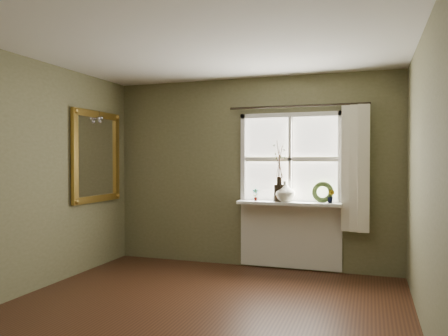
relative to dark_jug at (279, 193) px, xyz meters
name	(u,v)px	position (x,y,z in m)	size (l,w,h in m)	color
floor	(186,324)	(-0.42, -2.12, -1.03)	(4.50, 4.50, 0.00)	#3A1F12
ceiling	(185,33)	(-0.42, -2.12, 1.57)	(4.50, 4.50, 0.00)	silver
wall_back	(252,172)	(-0.42, 0.18, 0.27)	(4.00, 0.10, 2.60)	#666343
wall_left	(5,176)	(-2.47, -2.12, 0.27)	(0.10, 4.50, 2.60)	#666343
wall_right	(439,183)	(1.63, -2.12, 0.27)	(0.10, 4.50, 2.60)	#666343
window_frame	(290,159)	(0.13, 0.11, 0.45)	(1.36, 0.06, 1.24)	silver
window_sill	(289,203)	(0.13, 0.00, -0.13)	(1.36, 0.26, 0.04)	silver
window_apron	(290,235)	(0.13, 0.11, -0.57)	(1.36, 0.04, 0.88)	silver
dark_jug	(279,193)	(0.00, 0.00, 0.00)	(0.16, 0.16, 0.23)	black
cream_vase	(285,191)	(0.08, 0.00, 0.02)	(0.26, 0.26, 0.27)	beige
wreath	(323,194)	(0.56, 0.04, -0.01)	(0.28, 0.28, 0.07)	#33441E
potted_plant_left	(255,195)	(-0.32, 0.00, -0.03)	(0.09, 0.06, 0.17)	#33441E
potted_plant_right	(331,196)	(0.67, 0.00, -0.03)	(0.10, 0.08, 0.17)	#33441E
curtain	(355,168)	(0.97, 0.01, 0.33)	(0.36, 0.12, 1.59)	silver
curtain_rod	(297,106)	(0.23, 0.05, 1.15)	(0.03, 0.03, 1.84)	black
gilt_mirror	(97,156)	(-2.39, -0.63, 0.48)	(0.10, 1.03, 1.23)	white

